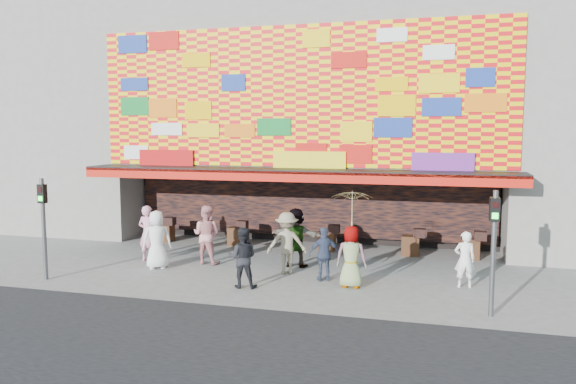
{
  "coord_description": "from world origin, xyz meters",
  "views": [
    {
      "loc": [
        4.97,
        -15.21,
        4.4
      ],
      "look_at": [
        0.25,
        2.0,
        2.41
      ],
      "focal_mm": 35.0,
      "sensor_mm": 36.0,
      "label": 1
    }
  ],
  "objects_px": {
    "ped_d": "(287,243)",
    "parasol": "(352,209)",
    "ped_b": "(148,233)",
    "ped_e": "(324,254)",
    "ped_f": "(296,237)",
    "signal_right": "(494,239)",
    "ped_c": "(243,258)",
    "signal_left": "(43,217)",
    "ped_g": "(351,257)",
    "ped_h": "(465,259)",
    "ped_i": "(206,235)",
    "ped_a": "(157,240)"
  },
  "relations": [
    {
      "from": "ped_a",
      "to": "ped_g",
      "type": "distance_m",
      "value": 6.31
    },
    {
      "from": "ped_d",
      "to": "signal_left",
      "type": "bearing_deg",
      "value": 3.97
    },
    {
      "from": "ped_f",
      "to": "parasol",
      "type": "height_order",
      "value": "parasol"
    },
    {
      "from": "ped_f",
      "to": "ped_i",
      "type": "bearing_deg",
      "value": 12.09
    },
    {
      "from": "ped_c",
      "to": "ped_d",
      "type": "distance_m",
      "value": 1.99
    },
    {
      "from": "ped_c",
      "to": "parasol",
      "type": "xyz_separation_m",
      "value": [
        2.93,
        0.81,
        1.36
      ]
    },
    {
      "from": "ped_d",
      "to": "ped_e",
      "type": "distance_m",
      "value": 1.41
    },
    {
      "from": "signal_left",
      "to": "ped_d",
      "type": "bearing_deg",
      "value": 21.17
    },
    {
      "from": "ped_b",
      "to": "ped_c",
      "type": "xyz_separation_m",
      "value": [
        4.15,
        -2.14,
        -0.09
      ]
    },
    {
      "from": "ped_b",
      "to": "parasol",
      "type": "relative_size",
      "value": 0.95
    },
    {
      "from": "parasol",
      "to": "ped_c",
      "type": "bearing_deg",
      "value": -164.59
    },
    {
      "from": "signal_right",
      "to": "ped_g",
      "type": "height_order",
      "value": "signal_right"
    },
    {
      "from": "ped_d",
      "to": "ped_f",
      "type": "bearing_deg",
      "value": -111.11
    },
    {
      "from": "ped_f",
      "to": "ped_i",
      "type": "distance_m",
      "value": 2.98
    },
    {
      "from": "ped_i",
      "to": "parasol",
      "type": "relative_size",
      "value": 0.98
    },
    {
      "from": "signal_right",
      "to": "ped_d",
      "type": "xyz_separation_m",
      "value": [
        -5.73,
        2.58,
        -0.91
      ]
    },
    {
      "from": "ped_d",
      "to": "parasol",
      "type": "xyz_separation_m",
      "value": [
        2.15,
        -1.02,
        1.27
      ]
    },
    {
      "from": "ped_d",
      "to": "ped_f",
      "type": "relative_size",
      "value": 0.99
    },
    {
      "from": "ped_b",
      "to": "ped_c",
      "type": "distance_m",
      "value": 4.67
    },
    {
      "from": "ped_e",
      "to": "signal_left",
      "type": "bearing_deg",
      "value": -10.8
    },
    {
      "from": "ped_c",
      "to": "parasol",
      "type": "bearing_deg",
      "value": -174.25
    },
    {
      "from": "ped_c",
      "to": "ped_f",
      "type": "height_order",
      "value": "ped_f"
    },
    {
      "from": "ped_d",
      "to": "ped_h",
      "type": "distance_m",
      "value": 5.21
    },
    {
      "from": "signal_left",
      "to": "ped_g",
      "type": "bearing_deg",
      "value": 10.05
    },
    {
      "from": "ped_e",
      "to": "ped_g",
      "type": "relative_size",
      "value": 0.91
    },
    {
      "from": "signal_left",
      "to": "ped_a",
      "type": "xyz_separation_m",
      "value": [
        2.52,
        2.08,
        -0.93
      ]
    },
    {
      "from": "ped_d",
      "to": "signal_right",
      "type": "bearing_deg",
      "value": 138.57
    },
    {
      "from": "ped_b",
      "to": "parasol",
      "type": "distance_m",
      "value": 7.31
    },
    {
      "from": "signal_right",
      "to": "parasol",
      "type": "xyz_separation_m",
      "value": [
        -3.59,
        1.56,
        0.36
      ]
    },
    {
      "from": "signal_left",
      "to": "ped_i",
      "type": "height_order",
      "value": "signal_left"
    },
    {
      "from": "ped_h",
      "to": "ped_i",
      "type": "bearing_deg",
      "value": -16.19
    },
    {
      "from": "ped_g",
      "to": "ped_c",
      "type": "bearing_deg",
      "value": 17.03
    },
    {
      "from": "ped_d",
      "to": "ped_h",
      "type": "relative_size",
      "value": 1.19
    },
    {
      "from": "signal_left",
      "to": "ped_i",
      "type": "relative_size",
      "value": 1.55
    },
    {
      "from": "ped_d",
      "to": "ped_c",
      "type": "bearing_deg",
      "value": 49.72
    },
    {
      "from": "signal_left",
      "to": "ped_h",
      "type": "bearing_deg",
      "value": 11.47
    },
    {
      "from": "ped_f",
      "to": "ped_g",
      "type": "distance_m",
      "value": 2.83
    },
    {
      "from": "ped_i",
      "to": "parasol",
      "type": "xyz_separation_m",
      "value": [
        5.04,
        -1.55,
        1.25
      ]
    },
    {
      "from": "ped_f",
      "to": "parasol",
      "type": "distance_m",
      "value": 3.09
    },
    {
      "from": "ped_e",
      "to": "ped_c",
      "type": "bearing_deg",
      "value": 6.59
    },
    {
      "from": "ped_b",
      "to": "ped_e",
      "type": "xyz_separation_m",
      "value": [
        6.22,
        -0.86,
        -0.15
      ]
    },
    {
      "from": "ped_d",
      "to": "ped_i",
      "type": "distance_m",
      "value": 2.94
    },
    {
      "from": "ped_a",
      "to": "ped_e",
      "type": "height_order",
      "value": "ped_a"
    },
    {
      "from": "ped_c",
      "to": "ped_f",
      "type": "bearing_deg",
      "value": -116.85
    },
    {
      "from": "ped_d",
      "to": "ped_g",
      "type": "relative_size",
      "value": 1.08
    },
    {
      "from": "ped_b",
      "to": "ped_c",
      "type": "bearing_deg",
      "value": 158.0
    },
    {
      "from": "signal_right",
      "to": "ped_c",
      "type": "relative_size",
      "value": 1.76
    },
    {
      "from": "signal_left",
      "to": "ped_d",
      "type": "relative_size",
      "value": 1.58
    },
    {
      "from": "ped_b",
      "to": "ped_c",
      "type": "relative_size",
      "value": 1.11
    },
    {
      "from": "signal_left",
      "to": "ped_h",
      "type": "relative_size",
      "value": 1.88
    }
  ]
}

